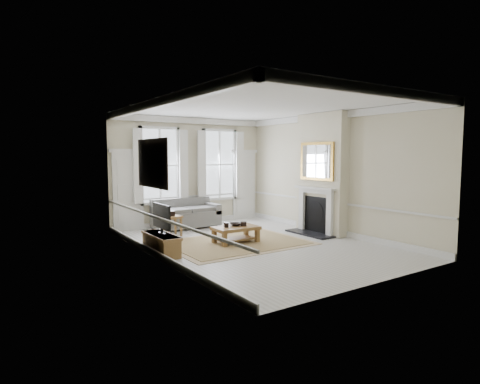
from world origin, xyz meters
TOP-DOWN VIEW (x-y plane):
  - floor at (0.00, 0.00)m, footprint 7.20×7.20m
  - ceiling at (0.00, 0.00)m, footprint 7.20×7.20m
  - back_wall at (0.00, 3.60)m, footprint 5.20×0.00m
  - left_wall at (-2.60, 0.00)m, footprint 0.00×7.20m
  - right_wall at (2.60, 0.00)m, footprint 0.00×7.20m
  - window_left at (-1.05, 3.55)m, footprint 1.26×0.20m
  - window_right at (1.05, 3.55)m, footprint 1.26×0.20m
  - door_left at (-2.05, 3.56)m, footprint 0.90×0.08m
  - door_right at (2.05, 3.56)m, footprint 0.90×0.08m
  - painting at (-2.56, 0.30)m, footprint 0.05×1.66m
  - chimney_breast at (2.43, 0.20)m, footprint 0.35×1.70m
  - hearth at (2.00, 0.20)m, footprint 0.55×1.50m
  - fireplace at (2.20, 0.20)m, footprint 0.21×1.45m
  - mirror at (2.21, 0.20)m, footprint 0.06×1.26m
  - sofa at (-0.43, 3.11)m, footprint 1.97×0.96m
  - side_table at (-1.30, 2.16)m, footprint 0.54×0.54m
  - rug at (-0.34, 0.42)m, footprint 3.50×2.60m
  - coffee_table at (-0.34, 0.42)m, footprint 1.16×0.70m
  - ceramic_pot_a at (-0.59, 0.47)m, footprint 0.12×0.12m
  - ceramic_pot_b at (-0.14, 0.37)m, footprint 0.16×0.16m
  - bowl at (-0.29, 0.52)m, footprint 0.38×0.38m
  - tv_stand at (-2.34, 0.43)m, footprint 0.41×1.27m
  - tv at (-2.32, 0.43)m, footprint 0.08×0.90m

SIDE VIEW (x-z plane):
  - floor at x=0.00m, z-range 0.00..0.00m
  - rug at x=-0.34m, z-range 0.00..0.02m
  - hearth at x=2.00m, z-range 0.00..0.05m
  - tv_stand at x=-2.34m, z-range 0.00..0.45m
  - coffee_table at x=-0.34m, z-range 0.13..0.56m
  - sofa at x=-0.43m, z-range -0.07..0.81m
  - side_table at x=-1.30m, z-range 0.17..0.72m
  - bowl at x=-0.29m, z-range 0.43..0.50m
  - ceramic_pot_b at x=-0.14m, z-range 0.43..0.54m
  - ceramic_pot_a at x=-0.59m, z-range 0.43..0.55m
  - fireplace at x=2.20m, z-range 0.07..1.40m
  - tv at x=-2.32m, z-range 0.51..1.19m
  - door_left at x=-2.05m, z-range 0.00..2.30m
  - door_right at x=2.05m, z-range 0.00..2.30m
  - back_wall at x=0.00m, z-range -0.90..4.30m
  - left_wall at x=-2.60m, z-range -1.90..5.30m
  - right_wall at x=2.60m, z-range -1.90..5.30m
  - chimney_breast at x=2.43m, z-range 0.01..3.39m
  - window_left at x=-1.05m, z-range 0.80..3.00m
  - window_right at x=1.05m, z-range 0.80..3.00m
  - painting at x=-2.56m, z-range 1.52..2.58m
  - mirror at x=2.21m, z-range 1.52..2.58m
  - ceiling at x=0.00m, z-range 3.40..3.40m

